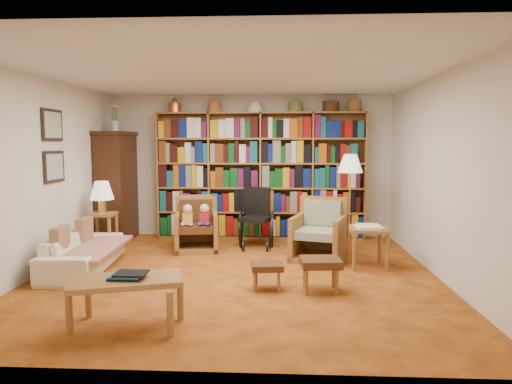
# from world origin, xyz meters

# --- Properties ---
(floor) EXTENTS (5.00, 5.00, 0.00)m
(floor) POSITION_xyz_m (0.00, 0.00, 0.00)
(floor) COLOR #BC5D1C
(floor) RESTS_ON ground
(ceiling) EXTENTS (5.00, 5.00, 0.00)m
(ceiling) POSITION_xyz_m (0.00, 0.00, 2.50)
(ceiling) COLOR silver
(ceiling) RESTS_ON wall_back
(wall_back) EXTENTS (5.00, 0.00, 5.00)m
(wall_back) POSITION_xyz_m (0.00, 2.50, 1.25)
(wall_back) COLOR silver
(wall_back) RESTS_ON floor
(wall_front) EXTENTS (5.00, 0.00, 5.00)m
(wall_front) POSITION_xyz_m (0.00, -2.50, 1.25)
(wall_front) COLOR silver
(wall_front) RESTS_ON floor
(wall_left) EXTENTS (0.00, 5.00, 5.00)m
(wall_left) POSITION_xyz_m (-2.50, 0.00, 1.25)
(wall_left) COLOR silver
(wall_left) RESTS_ON floor
(wall_right) EXTENTS (0.00, 5.00, 5.00)m
(wall_right) POSITION_xyz_m (2.50, 0.00, 1.25)
(wall_right) COLOR silver
(wall_right) RESTS_ON floor
(bookshelf) EXTENTS (3.60, 0.30, 2.42)m
(bookshelf) POSITION_xyz_m (0.20, 2.33, 1.17)
(bookshelf) COLOR olive
(bookshelf) RESTS_ON floor
(curio_cabinet) EXTENTS (0.50, 0.95, 2.40)m
(curio_cabinet) POSITION_xyz_m (-2.25, 2.00, 0.95)
(curio_cabinet) COLOR #331A0E
(curio_cabinet) RESTS_ON floor
(framed_pictures) EXTENTS (0.03, 0.52, 0.97)m
(framed_pictures) POSITION_xyz_m (-2.48, 0.30, 1.62)
(framed_pictures) COLOR black
(framed_pictures) RESTS_ON wall_left
(sofa) EXTENTS (1.70, 0.79, 0.48)m
(sofa) POSITION_xyz_m (-2.05, 0.13, 0.24)
(sofa) COLOR #EDE4C9
(sofa) RESTS_ON floor
(sofa_throw) EXTENTS (0.89, 1.56, 0.04)m
(sofa_throw) POSITION_xyz_m (-2.00, 0.13, 0.30)
(sofa_throw) COLOR beige
(sofa_throw) RESTS_ON sofa
(cushion_left) EXTENTS (0.13, 0.37, 0.36)m
(cushion_left) POSITION_xyz_m (-2.18, 0.48, 0.45)
(cushion_left) COLOR maroon
(cushion_left) RESTS_ON sofa
(cushion_right) EXTENTS (0.15, 0.38, 0.37)m
(cushion_right) POSITION_xyz_m (-2.18, -0.22, 0.45)
(cushion_right) COLOR maroon
(cushion_right) RESTS_ON sofa
(side_table_lamp) EXTENTS (0.41, 0.41, 0.61)m
(side_table_lamp) POSITION_xyz_m (-2.15, 1.08, 0.44)
(side_table_lamp) COLOR olive
(side_table_lamp) RESTS_ON floor
(table_lamp) EXTENTS (0.36, 0.36, 0.48)m
(table_lamp) POSITION_xyz_m (-2.15, 1.08, 0.94)
(table_lamp) COLOR gold
(table_lamp) RESTS_ON side_table_lamp
(armchair_leather) EXTENTS (0.77, 0.80, 0.83)m
(armchair_leather) POSITION_xyz_m (-0.76, 1.37, 0.34)
(armchair_leather) COLOR olive
(armchair_leather) RESTS_ON floor
(armchair_sage) EXTENTS (0.92, 0.92, 0.87)m
(armchair_sage) POSITION_xyz_m (1.09, 0.89, 0.33)
(armchair_sage) COLOR olive
(armchair_sage) RESTS_ON floor
(wheelchair) EXTENTS (0.59, 0.76, 0.95)m
(wheelchair) POSITION_xyz_m (0.16, 1.65, 0.43)
(wheelchair) COLOR black
(wheelchair) RESTS_ON floor
(floor_lamp) EXTENTS (0.40, 0.40, 1.49)m
(floor_lamp) POSITION_xyz_m (1.64, 1.60, 1.29)
(floor_lamp) COLOR gold
(floor_lamp) RESTS_ON floor
(side_table_papers) EXTENTS (0.55, 0.55, 0.57)m
(side_table_papers) POSITION_xyz_m (1.72, 0.43, 0.45)
(side_table_papers) COLOR olive
(side_table_papers) RESTS_ON floor
(footstool_a) EXTENTS (0.39, 0.34, 0.30)m
(footstool_a) POSITION_xyz_m (0.39, -0.57, 0.25)
(footstool_a) COLOR #4D2714
(footstool_a) RESTS_ON floor
(footstool_b) EXTENTS (0.47, 0.41, 0.37)m
(footstool_b) POSITION_xyz_m (0.99, -0.61, 0.31)
(footstool_b) COLOR #4D2714
(footstool_b) RESTS_ON floor
(coffee_table) EXTENTS (1.07, 0.75, 0.51)m
(coffee_table) POSITION_xyz_m (-0.84, -1.72, 0.39)
(coffee_table) COLOR olive
(coffee_table) RESTS_ON floor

